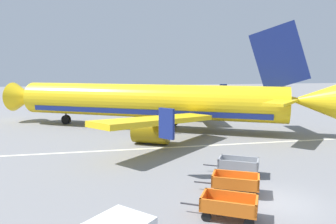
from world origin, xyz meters
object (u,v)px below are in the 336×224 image
Objects in this scene: baggage_cart_third_in_row at (238,166)px; airplane at (155,102)px; baggage_cart_second_in_row at (235,183)px; baggage_cart_nearest at (229,206)px.

airplane is at bearing 99.38° from baggage_cart_third_in_row.
baggage_cart_second_in_row is at bearing -116.76° from baggage_cart_third_in_row.
baggage_cart_second_in_row is (1.23, -19.09, -2.45)m from airplane.
baggage_cart_nearest is at bearing -90.68° from airplane.
baggage_cart_nearest is at bearing -118.87° from baggage_cart_second_in_row.
baggage_cart_nearest is 1.00× the size of baggage_cart_third_in_row.
airplane is 10.09× the size of baggage_cart_third_in_row.
baggage_cart_nearest is 0.99× the size of baggage_cart_second_in_row.
baggage_cart_nearest is 6.30m from baggage_cart_third_in_row.
airplane is at bearing 93.69° from baggage_cart_second_in_row.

